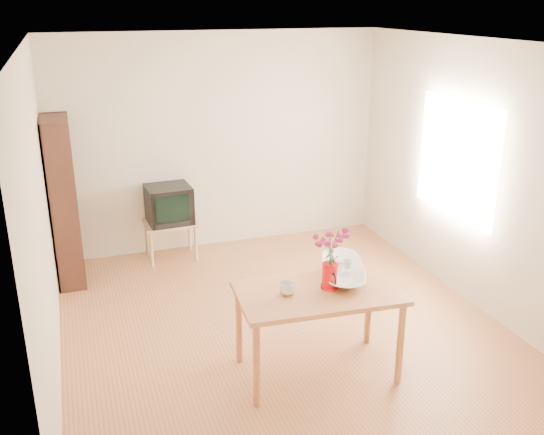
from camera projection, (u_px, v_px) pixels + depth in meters
name	position (u px, v px, depth m)	size (l,w,h in m)	color
room	(286.00, 196.00, 5.32)	(4.50, 4.50, 4.50)	#9B5F37
table	(318.00, 301.00, 4.83)	(1.34, 0.82, 0.75)	#B0673C
tv_stand	(170.00, 227.00, 7.15)	(0.60, 0.45, 0.46)	tan
bookshelf	(64.00, 207.00, 6.46)	(0.28, 0.70, 1.80)	black
pitcher	(330.00, 277.00, 4.82)	(0.14, 0.22, 0.22)	red
flowers	(331.00, 244.00, 4.72)	(0.24, 0.24, 0.35)	#C42E6E
mug	(287.00, 288.00, 4.73)	(0.13, 0.13, 0.10)	white
bowl	(344.00, 248.00, 4.99)	(0.51, 0.51, 0.48)	white
teacup_a	(339.00, 254.00, 5.00)	(0.07, 0.07, 0.06)	white
teacup_b	(348.00, 252.00, 5.04)	(0.07, 0.07, 0.07)	white
television	(169.00, 203.00, 7.07)	(0.52, 0.49, 0.43)	black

